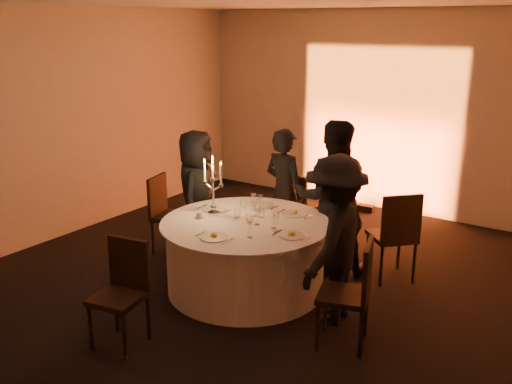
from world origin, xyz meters
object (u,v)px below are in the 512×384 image
Objects in this scene: chair_front at (123,286)px; guest_right at (334,240)px; chair_back_right at (396,232)px; candelabra at (213,194)px; chair_right at (353,288)px; chair_back_left at (299,203)px; guest_back_right at (332,198)px; guest_left at (197,194)px; guest_back_left at (284,192)px; chair_left at (166,210)px; banquet_table at (246,256)px; coffee_cup at (200,215)px.

guest_right reaches higher than chair_front.
chair_back_right is 1.57× the size of candelabra.
chair_right is 1.97m from candelabra.
guest_right is 1.53m from candelabra.
chair_back_left is 0.86× the size of chair_back_right.
candelabra is (-0.15, -1.62, 0.50)m from chair_back_left.
guest_back_right reaches higher than chair_back_right.
guest_left is 0.99× the size of guest_back_left.
candelabra is at bearing 88.68° from guest_back_left.
chair_left is 0.98× the size of chair_right.
guest_back_right is at bearing 43.43° from candelabra.
guest_left reaches higher than banquet_table.
chair_back_right is 2.40m from guest_left.
chair_front is 1.35m from coffee_cup.
chair_back_left is 1.15m from guest_back_right.
banquet_table is 2.72× the size of candelabra.
guest_right is at bearing 35.33° from chair_back_right.
chair_front is at bearing -81.58° from coffee_cup.
chair_back_right reaches higher than chair_left.
chair_front is (-0.29, -1.48, 0.15)m from banquet_table.
chair_right is at bearing 139.50° from chair_back_left.
guest_left is at bearing 48.72° from guest_back_left.
chair_back_right is 1.48m from guest_back_left.
guest_back_right reaches higher than guest_left.
chair_back_right reaches higher than coffee_cup.
guest_left is at bearing -126.23° from chair_right.
chair_back_left is at bearing 100.02° from banquet_table.
chair_left is 1.14m from candelabra.
chair_right is (2.88, -0.72, 0.01)m from chair_left.
guest_back_left reaches higher than chair_back_right.
chair_right reaches higher than chair_back_left.
coffee_cup is at bearing 18.22° from guest_back_right.
coffee_cup is at bearing -9.87° from chair_back_right.
candelabra reaches higher than coffee_cup.
chair_front is 0.61× the size of guest_back_left.
guest_right reaches higher than candelabra.
guest_back_left is 14.35× the size of coffee_cup.
guest_right is at bearing -112.85° from chair_left.
guest_back_right is at bearing -155.22° from guest_right.
banquet_table is at bearing 31.05° from guest_back_right.
guest_back_right is 1.52m from coffee_cup.
guest_left is 0.88× the size of guest_back_right.
chair_back_left is at bearing -69.41° from guest_back_right.
guest_back_right reaches higher than guest_right.
banquet_table is 1.20m from guest_back_right.
chair_left is 2.97m from chair_right.
chair_left is at bearing -30.08° from chair_back_right.
chair_left is at bearing -101.95° from guest_right.
guest_back_right is (-0.90, 1.34, 0.33)m from chair_right.
candelabra is (-0.44, 0.02, 0.62)m from banquet_table.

